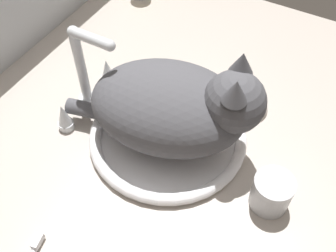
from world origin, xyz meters
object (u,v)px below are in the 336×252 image
object	(u,v)px
metal_jar	(271,193)
cat	(180,107)
faucet	(86,78)
sink_basin	(168,135)

from	to	relation	value
metal_jar	cat	bearing A→B (deg)	77.93
faucet	metal_jar	size ratio (longest dim) A/B	2.87
faucet	cat	bearing A→B (deg)	-88.55
faucet	sink_basin	bearing A→B (deg)	-90.00
faucet	metal_jar	xyz separation A→B (cm)	(-3.84, -41.33, -4.54)
cat	metal_jar	distance (cm)	21.96
faucet	metal_jar	distance (cm)	41.75
faucet	cat	distance (cm)	21.01
sink_basin	metal_jar	xyz separation A→B (cm)	(-3.84, -22.55, 2.39)
sink_basin	cat	world-z (taller)	cat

